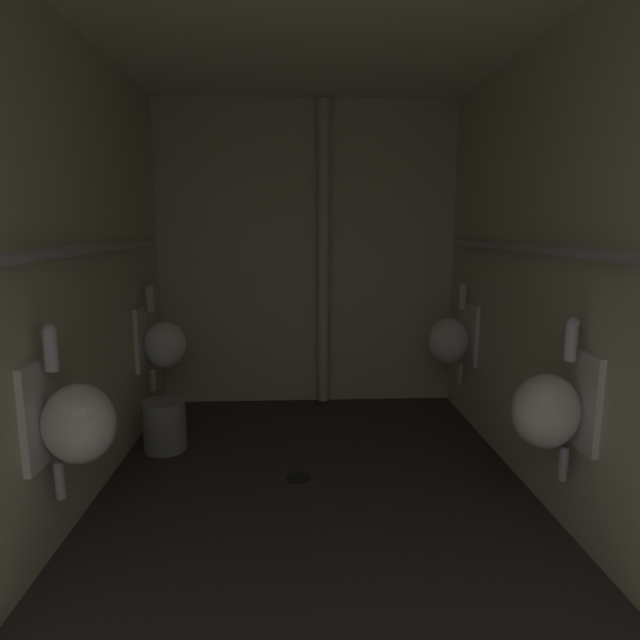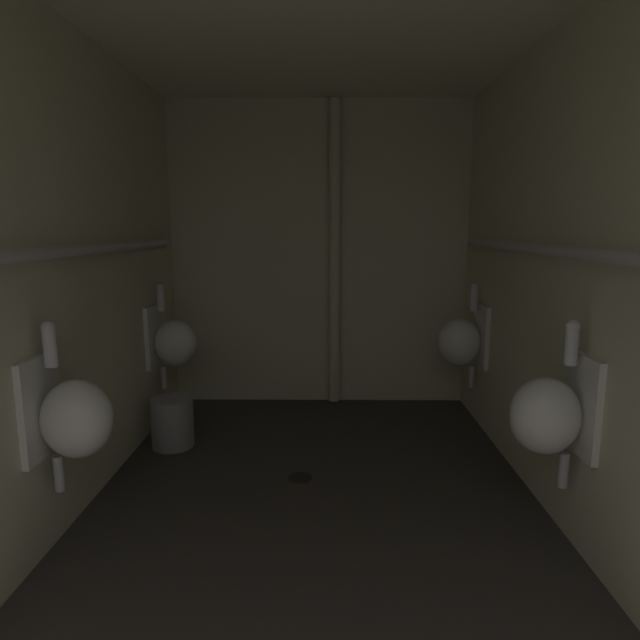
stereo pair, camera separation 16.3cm
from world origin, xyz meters
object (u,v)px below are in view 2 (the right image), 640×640
urinal_left_far (173,341)px  floor_drain (300,477)px  standpipe_back_wall (335,256)px  waste_bin (172,422)px  urinal_right_mid (550,413)px  urinal_right_far (462,341)px  urinal_left_mid (72,416)px

urinal_left_far → floor_drain: urinal_left_far is taller
standpipe_back_wall → floor_drain: standpipe_back_wall is taller
urinal_left_far → standpipe_back_wall: (1.15, 0.51, 0.57)m
waste_bin → standpipe_back_wall: bearing=39.5°
floor_drain → urinal_right_mid: bearing=-29.9°
urinal_right_far → urinal_right_mid: bearing=-90.0°
urinal_left_mid → floor_drain: bearing=36.9°
standpipe_back_wall → urinal_left_far: bearing=-156.0°
waste_bin → urinal_left_far: bearing=102.5°
urinal_left_mid → urinal_right_far: bearing=37.3°
urinal_left_mid → urinal_right_mid: size_ratio=1.00×
urinal_right_mid → floor_drain: 1.44m
urinal_right_mid → floor_drain: urinal_right_mid is taller
urinal_right_mid → waste_bin: (-1.98, 1.10, -0.46)m
urinal_left_far → urinal_left_mid: bearing=-90.0°
urinal_right_mid → urinal_right_far: 1.51m
urinal_right_mid → urinal_right_far: same height
urinal_left_far → standpipe_back_wall: size_ratio=0.32×
standpipe_back_wall → floor_drain: 1.80m
urinal_right_mid → standpipe_back_wall: bearing=114.6°
urinal_left_mid → waste_bin: urinal_left_mid is taller
urinal_right_mid → waste_bin: 2.31m
urinal_right_far → floor_drain: (-1.12, -0.87, -0.62)m
floor_drain → standpipe_back_wall: bearing=80.8°
urinal_right_far → urinal_left_far: bearing=-178.7°
urinal_right_mid → waste_bin: size_ratio=2.32×
urinal_right_mid → floor_drain: bearing=150.1°
urinal_right_mid → floor_drain: (-1.12, 0.65, -0.62)m
standpipe_back_wall → urinal_right_mid: bearing=-65.4°
urinal_left_far → urinal_right_mid: 2.53m
urinal_left_mid → urinal_left_far: bearing=90.0°
urinal_right_mid → standpipe_back_wall: 2.25m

